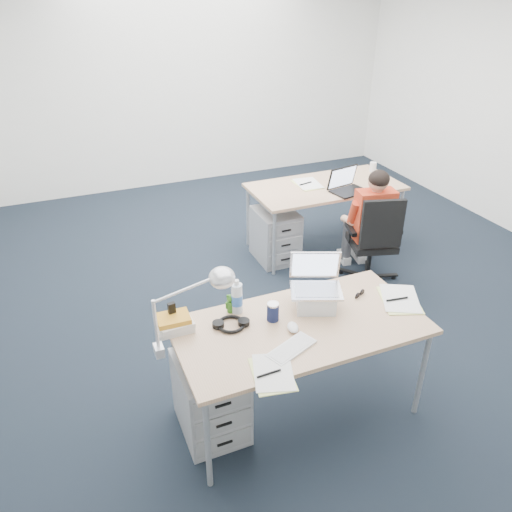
# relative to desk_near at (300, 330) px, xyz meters

# --- Properties ---
(floor) EXTENTS (7.00, 7.00, 0.00)m
(floor) POSITION_rel_desk_near_xyz_m (0.64, 1.18, -0.68)
(floor) COLOR black
(floor) RESTS_ON ground
(room) EXTENTS (6.02, 7.02, 2.80)m
(room) POSITION_rel_desk_near_xyz_m (0.64, 1.18, 1.03)
(room) COLOR white
(room) RESTS_ON ground
(desk_near) EXTENTS (1.60, 0.80, 0.73)m
(desk_near) POSITION_rel_desk_near_xyz_m (0.00, 0.00, 0.00)
(desk_near) COLOR tan
(desk_near) RESTS_ON ground
(desk_far) EXTENTS (1.60, 0.80, 0.73)m
(desk_far) POSITION_rel_desk_near_xyz_m (1.36, 2.07, 0.00)
(desk_far) COLOR tan
(desk_far) RESTS_ON ground
(office_chair) EXTENTS (0.74, 0.74, 0.95)m
(office_chair) POSITION_rel_desk_near_xyz_m (1.42, 1.22, -0.41)
(office_chair) COLOR black
(office_chair) RESTS_ON ground
(seated_person) EXTENTS (0.42, 0.67, 1.15)m
(seated_person) POSITION_rel_desk_near_xyz_m (1.44, 1.39, -0.11)
(seated_person) COLOR red
(seated_person) RESTS_ON ground
(drawer_pedestal_near) EXTENTS (0.40, 0.50, 0.55)m
(drawer_pedestal_near) POSITION_rel_desk_near_xyz_m (-0.60, 0.07, -0.41)
(drawer_pedestal_near) COLOR #A7A8AC
(drawer_pedestal_near) RESTS_ON ground
(drawer_pedestal_far) EXTENTS (0.40, 0.50, 0.55)m
(drawer_pedestal_far) POSITION_rel_desk_near_xyz_m (0.76, 2.03, -0.41)
(drawer_pedestal_far) COLOR #A7A8AC
(drawer_pedestal_far) RESTS_ON ground
(silver_laptop) EXTENTS (0.41, 0.37, 0.35)m
(silver_laptop) POSITION_rel_desk_near_xyz_m (0.18, 0.14, 0.22)
(silver_laptop) COLOR silver
(silver_laptop) RESTS_ON desk_near
(wireless_keyboard) EXTENTS (0.35, 0.24, 0.02)m
(wireless_keyboard) POSITION_rel_desk_near_xyz_m (-0.16, -0.20, 0.05)
(wireless_keyboard) COLOR white
(wireless_keyboard) RESTS_ON desk_near
(computer_mouse) EXTENTS (0.10, 0.12, 0.04)m
(computer_mouse) POSITION_rel_desk_near_xyz_m (-0.07, -0.03, 0.07)
(computer_mouse) COLOR white
(computer_mouse) RESTS_ON desk_near
(headphones) EXTENTS (0.28, 0.24, 0.04)m
(headphones) POSITION_rel_desk_near_xyz_m (-0.41, 0.16, 0.07)
(headphones) COLOR black
(headphones) RESTS_ON desk_near
(can_koozie) EXTENTS (0.10, 0.10, 0.13)m
(can_koozie) POSITION_rel_desk_near_xyz_m (-0.14, 0.11, 0.11)
(can_koozie) COLOR #141C40
(can_koozie) RESTS_ON desk_near
(water_bottle) EXTENTS (0.09, 0.09, 0.24)m
(water_bottle) POSITION_rel_desk_near_xyz_m (-0.32, 0.29, 0.17)
(water_bottle) COLOR silver
(water_bottle) RESTS_ON desk_near
(bear_figurine) EXTENTS (0.07, 0.06, 0.14)m
(bear_figurine) POSITION_rel_desk_near_xyz_m (-0.36, 0.31, 0.11)
(bear_figurine) COLOR #20651B
(bear_figurine) RESTS_ON desk_near
(book_stack) EXTENTS (0.26, 0.23, 0.10)m
(book_stack) POSITION_rel_desk_near_xyz_m (-0.75, 0.26, 0.10)
(book_stack) COLOR silver
(book_stack) RESTS_ON desk_near
(cordless_phone) EXTENTS (0.05, 0.04, 0.17)m
(cordless_phone) POSITION_rel_desk_near_xyz_m (-0.75, 0.30, 0.13)
(cordless_phone) COLOR black
(cordless_phone) RESTS_ON desk_near
(papers_left) EXTENTS (0.29, 0.36, 0.01)m
(papers_left) POSITION_rel_desk_near_xyz_m (-0.35, -0.35, 0.05)
(papers_left) COLOR #ECF68E
(papers_left) RESTS_ON desk_near
(papers_right) EXTENTS (0.36, 0.41, 0.01)m
(papers_right) POSITION_rel_desk_near_xyz_m (0.75, -0.02, 0.05)
(papers_right) COLOR #ECF68E
(papers_right) RESTS_ON desk_near
(sunglasses) EXTENTS (0.12, 0.09, 0.03)m
(sunglasses) POSITION_rel_desk_near_xyz_m (0.53, 0.13, 0.06)
(sunglasses) COLOR black
(sunglasses) RESTS_ON desk_near
(desk_lamp) EXTENTS (0.48, 0.27, 0.52)m
(desk_lamp) POSITION_rel_desk_near_xyz_m (-0.74, 0.06, 0.30)
(desk_lamp) COLOR silver
(desk_lamp) RESTS_ON desk_near
(dark_laptop) EXTENTS (0.41, 0.41, 0.26)m
(dark_laptop) POSITION_rel_desk_near_xyz_m (1.49, 1.81, 0.18)
(dark_laptop) COLOR black
(dark_laptop) RESTS_ON desk_far
(far_cup) EXTENTS (0.09, 0.09, 0.11)m
(far_cup) POSITION_rel_desk_near_xyz_m (2.07, 2.25, 0.10)
(far_cup) COLOR white
(far_cup) RESTS_ON desk_far
(far_papers) EXTENTS (0.26, 0.36, 0.01)m
(far_papers) POSITION_rel_desk_near_xyz_m (1.19, 2.16, 0.05)
(far_papers) COLOR white
(far_papers) RESTS_ON desk_far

